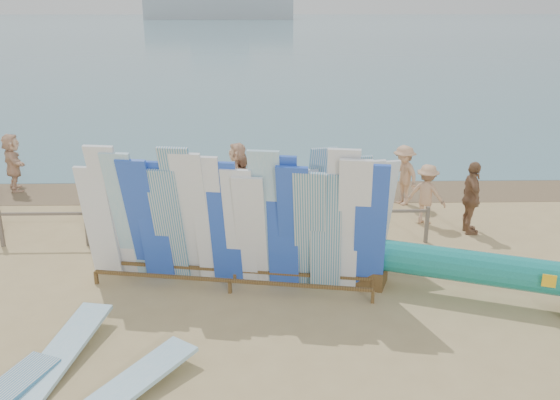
{
  "coord_description": "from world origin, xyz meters",
  "views": [
    {
      "loc": [
        2.22,
        -10.0,
        5.49
      ],
      "look_at": [
        2.51,
        2.75,
        1.18
      ],
      "focal_mm": 38.0,
      "sensor_mm": 36.0,
      "label": 1
    }
  ],
  "objects_px": {
    "main_surfboard_rack": "(232,225)",
    "beachgoer_4": "(242,189)",
    "beachgoer_11": "(13,162)",
    "beach_chair_left": "(227,222)",
    "vendor_table": "(263,260)",
    "beach_chair_right": "(253,217)",
    "beachgoer_5": "(238,173)",
    "outrigger_canoe": "(474,269)",
    "beachgoer_9": "(403,175)",
    "beachgoer_3": "(107,186)",
    "flat_board_a": "(62,362)",
    "beachgoer_8": "(333,191)",
    "beachgoer_10": "(471,198)",
    "beachgoer_extra_0": "(427,194)",
    "stroller": "(232,209)",
    "side_surfboard_rack": "(341,211)"
  },
  "relations": [
    {
      "from": "flat_board_a",
      "to": "beachgoer_9",
      "type": "xyz_separation_m",
      "value": [
        7.13,
        7.63,
        0.85
      ]
    },
    {
      "from": "beach_chair_right",
      "to": "stroller",
      "type": "distance_m",
      "value": 0.59
    },
    {
      "from": "beach_chair_left",
      "to": "beachgoer_3",
      "type": "height_order",
      "value": "beachgoer_3"
    },
    {
      "from": "main_surfboard_rack",
      "to": "beachgoer_8",
      "type": "relative_size",
      "value": 3.85
    },
    {
      "from": "beach_chair_left",
      "to": "beachgoer_9",
      "type": "xyz_separation_m",
      "value": [
        4.84,
        2.01,
        0.61
      ]
    },
    {
      "from": "beachgoer_8",
      "to": "beachgoer_5",
      "type": "bearing_deg",
      "value": 174.5
    },
    {
      "from": "flat_board_a",
      "to": "beach_chair_right",
      "type": "height_order",
      "value": "beach_chair_right"
    },
    {
      "from": "beachgoer_4",
      "to": "beachgoer_extra_0",
      "type": "bearing_deg",
      "value": -50.51
    },
    {
      "from": "stroller",
      "to": "beachgoer_10",
      "type": "xyz_separation_m",
      "value": [
        5.9,
        -0.55,
        0.44
      ]
    },
    {
      "from": "side_surfboard_rack",
      "to": "beachgoer_8",
      "type": "relative_size",
      "value": 1.74
    },
    {
      "from": "beachgoer_3",
      "to": "flat_board_a",
      "type": "bearing_deg",
      "value": 160.19
    },
    {
      "from": "beachgoer_10",
      "to": "beachgoer_3",
      "type": "relative_size",
      "value": 1.17
    },
    {
      "from": "beach_chair_right",
      "to": "stroller",
      "type": "xyz_separation_m",
      "value": [
        -0.54,
        -0.06,
        0.23
      ]
    },
    {
      "from": "beachgoer_4",
      "to": "beachgoer_extra_0",
      "type": "distance_m",
      "value": 4.74
    },
    {
      "from": "stroller",
      "to": "beachgoer_9",
      "type": "distance_m",
      "value": 5.03
    },
    {
      "from": "beach_chair_left",
      "to": "beachgoer_3",
      "type": "xyz_separation_m",
      "value": [
        -3.27,
        1.4,
        0.53
      ]
    },
    {
      "from": "beachgoer_11",
      "to": "beachgoer_9",
      "type": "bearing_deg",
      "value": -125.76
    },
    {
      "from": "flat_board_a",
      "to": "stroller",
      "type": "bearing_deg",
      "value": 78.97
    },
    {
      "from": "stroller",
      "to": "beachgoer_11",
      "type": "xyz_separation_m",
      "value": [
        -6.73,
        3.23,
        0.41
      ]
    },
    {
      "from": "main_surfboard_rack",
      "to": "flat_board_a",
      "type": "distance_m",
      "value": 3.89
    },
    {
      "from": "vendor_table",
      "to": "beach_chair_left",
      "type": "distance_m",
      "value": 2.8
    },
    {
      "from": "beach_chair_left",
      "to": "stroller",
      "type": "relative_size",
      "value": 0.7
    },
    {
      "from": "beachgoer_4",
      "to": "beachgoer_3",
      "type": "bearing_deg",
      "value": 123.9
    },
    {
      "from": "side_surfboard_rack",
      "to": "beachgoer_5",
      "type": "height_order",
      "value": "side_surfboard_rack"
    },
    {
      "from": "beachgoer_5",
      "to": "beachgoer_4",
      "type": "relative_size",
      "value": 1.02
    },
    {
      "from": "beach_chair_left",
      "to": "beachgoer_11",
      "type": "distance_m",
      "value": 7.54
    },
    {
      "from": "vendor_table",
      "to": "beachgoer_4",
      "type": "height_order",
      "value": "beachgoer_4"
    },
    {
      "from": "beach_chair_right",
      "to": "beachgoer_8",
      "type": "distance_m",
      "value": 2.19
    },
    {
      "from": "stroller",
      "to": "beachgoer_8",
      "type": "xyz_separation_m",
      "value": [
        2.62,
        0.49,
        0.31
      ]
    },
    {
      "from": "vendor_table",
      "to": "beach_chair_right",
      "type": "bearing_deg",
      "value": 99.32
    },
    {
      "from": "main_surfboard_rack",
      "to": "beachgoer_5",
      "type": "bearing_deg",
      "value": 101.02
    },
    {
      "from": "side_surfboard_rack",
      "to": "beachgoer_4",
      "type": "bearing_deg",
      "value": 115.16
    },
    {
      "from": "vendor_table",
      "to": "beachgoer_8",
      "type": "distance_m",
      "value": 3.92
    },
    {
      "from": "beach_chair_left",
      "to": "beachgoer_10",
      "type": "relative_size",
      "value": 0.46
    },
    {
      "from": "beach_chair_right",
      "to": "beachgoer_3",
      "type": "relative_size",
      "value": 0.54
    },
    {
      "from": "outrigger_canoe",
      "to": "beachgoer_9",
      "type": "distance_m",
      "value": 5.7
    },
    {
      "from": "beachgoer_11",
      "to": "beachgoer_8",
      "type": "xyz_separation_m",
      "value": [
        9.35,
        -2.73,
        -0.1
      ]
    },
    {
      "from": "beachgoer_4",
      "to": "beachgoer_9",
      "type": "bearing_deg",
      "value": -31.48
    },
    {
      "from": "main_surfboard_rack",
      "to": "beachgoer_4",
      "type": "distance_m",
      "value": 3.9
    },
    {
      "from": "beach_chair_left",
      "to": "beachgoer_10",
      "type": "bearing_deg",
      "value": -14.21
    },
    {
      "from": "flat_board_a",
      "to": "beach_chair_left",
      "type": "relative_size",
      "value": 3.26
    },
    {
      "from": "beach_chair_left",
      "to": "beachgoer_4",
      "type": "bearing_deg",
      "value": 52.92
    },
    {
      "from": "beachgoer_11",
      "to": "beach_chair_left",
      "type": "bearing_deg",
      "value": -146.27
    },
    {
      "from": "beachgoer_4",
      "to": "vendor_table",
      "type": "bearing_deg",
      "value": -127.68
    },
    {
      "from": "flat_board_a",
      "to": "stroller",
      "type": "xyz_separation_m",
      "value": [
        2.4,
        5.95,
        0.47
      ]
    },
    {
      "from": "beach_chair_right",
      "to": "beachgoer_9",
      "type": "height_order",
      "value": "beachgoer_9"
    },
    {
      "from": "vendor_table",
      "to": "beach_chair_right",
      "type": "xyz_separation_m",
      "value": [
        -0.26,
        3.02,
        -0.16
      ]
    },
    {
      "from": "main_surfboard_rack",
      "to": "beach_chair_right",
      "type": "height_order",
      "value": "main_surfboard_rack"
    },
    {
      "from": "outrigger_canoe",
      "to": "beachgoer_9",
      "type": "xyz_separation_m",
      "value": [
        -0.09,
        5.69,
        0.21
      ]
    },
    {
      "from": "beachgoer_11",
      "to": "beachgoer_5",
      "type": "distance_m",
      "value": 6.94
    }
  ]
}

